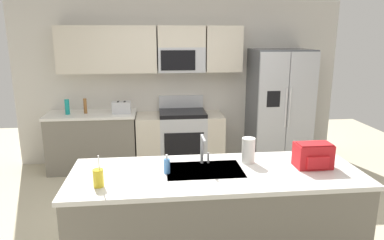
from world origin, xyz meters
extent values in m
plane|color=beige|center=(0.00, 0.00, 0.00)|extent=(9.00, 9.00, 0.00)
cube|color=beige|center=(0.00, 2.15, 1.30)|extent=(5.20, 0.10, 2.60)
cube|color=beige|center=(-1.50, 1.94, 1.85)|extent=(0.70, 0.32, 0.70)
cube|color=beige|center=(-0.76, 1.94, 1.85)|extent=(0.78, 0.32, 0.70)
cube|color=beige|center=(0.67, 1.94, 1.85)|extent=(0.56, 0.32, 0.70)
cube|color=#B7BABF|center=(0.01, 1.94, 1.69)|extent=(0.72, 0.32, 0.38)
cube|color=black|center=(-0.05, 1.78, 1.69)|extent=(0.52, 0.01, 0.30)
cube|color=beige|center=(0.01, 1.94, 2.04)|extent=(0.72, 0.32, 0.32)
cube|color=slate|center=(-1.39, 1.80, 0.43)|extent=(1.32, 0.60, 0.86)
cube|color=silver|center=(-1.39, 1.80, 0.88)|extent=(1.35, 0.63, 0.04)
cube|color=#B7BABF|center=(0.01, 1.80, 0.42)|extent=(0.72, 0.60, 0.84)
cube|color=black|center=(0.01, 1.50, 0.45)|extent=(0.60, 0.01, 0.36)
cube|color=black|center=(0.01, 1.80, 0.87)|extent=(0.72, 0.60, 0.06)
cube|color=#B7BABF|center=(0.01, 2.07, 1.00)|extent=(0.72, 0.06, 0.20)
cube|color=beige|center=(-0.53, 1.80, 0.42)|extent=(0.36, 0.60, 0.84)
cube|color=beige|center=(0.51, 1.80, 0.42)|extent=(0.28, 0.60, 0.84)
cube|color=#4C4F54|center=(1.55, 1.75, 0.93)|extent=(0.90, 0.70, 1.85)
cube|color=#B7BABF|center=(1.32, 1.38, 0.93)|extent=(0.44, 0.04, 1.81)
cube|color=#B7BABF|center=(1.77, 1.38, 0.93)|extent=(0.44, 0.04, 1.81)
cylinder|color=silver|center=(1.52, 1.35, 1.02)|extent=(0.02, 0.02, 0.60)
cylinder|color=silver|center=(1.58, 1.35, 1.02)|extent=(0.02, 0.02, 0.60)
cube|color=black|center=(1.32, 1.36, 1.15)|extent=(0.20, 0.00, 0.24)
cube|color=slate|center=(0.11, -0.71, 0.43)|extent=(2.53, 0.88, 0.86)
cube|color=silver|center=(0.11, -0.71, 0.88)|extent=(2.57, 0.92, 0.04)
cube|color=#B7BABF|center=(0.01, -0.66, 0.89)|extent=(0.68, 0.44, 0.03)
cube|color=#B7BABF|center=(-0.92, 1.75, 0.99)|extent=(0.28, 0.16, 0.18)
cube|color=black|center=(-0.97, 1.75, 1.08)|extent=(0.03, 0.11, 0.01)
cube|color=black|center=(-0.87, 1.75, 1.08)|extent=(0.03, 0.11, 0.01)
cylinder|color=brown|center=(-1.47, 1.80, 1.01)|extent=(0.05, 0.05, 0.23)
cylinder|color=teal|center=(-1.73, 1.76, 1.01)|extent=(0.07, 0.07, 0.23)
cylinder|color=#B7BABF|center=(0.01, -0.49, 1.04)|extent=(0.03, 0.03, 0.28)
cylinder|color=#B7BABF|center=(0.01, -0.59, 1.17)|extent=(0.02, 0.20, 0.02)
cylinder|color=#B7BABF|center=(0.07, -0.49, 0.95)|extent=(0.02, 0.02, 0.10)
cylinder|color=yellow|center=(-0.88, -0.92, 0.97)|extent=(0.08, 0.08, 0.15)
cylinder|color=white|center=(-0.87, -0.92, 1.10)|extent=(0.01, 0.03, 0.14)
cylinder|color=#4C8CD8|center=(-0.33, -0.70, 0.97)|extent=(0.06, 0.06, 0.13)
cylinder|color=white|center=(-0.33, -0.70, 1.05)|extent=(0.02, 0.02, 0.04)
cylinder|color=white|center=(0.45, -0.52, 1.02)|extent=(0.12, 0.12, 0.24)
cube|color=red|center=(1.00, -0.69, 1.01)|extent=(0.32, 0.20, 0.22)
cube|color=#AD1A1E|center=(1.00, -0.71, 1.11)|extent=(0.30, 0.14, 0.03)
cube|color=red|center=(1.00, -0.79, 0.98)|extent=(0.20, 0.03, 0.11)
camera|label=1|loc=(-0.42, -3.58, 2.09)|focal=32.95mm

